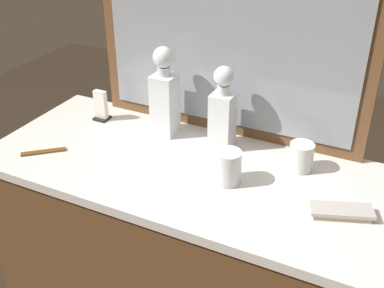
% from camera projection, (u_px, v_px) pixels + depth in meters
% --- Properties ---
extents(dresser, '(1.30, 0.55, 0.92)m').
position_uv_depth(dresser, '(192.00, 277.00, 1.67)').
color(dresser, brown).
rests_on(dresser, ground_plane).
extents(dresser_mirror, '(0.92, 0.03, 0.76)m').
position_uv_depth(dresser_mirror, '(229.00, 21.00, 1.46)').
color(dresser_mirror, brown).
rests_on(dresser_mirror, dresser).
extents(crystal_decanter_front, '(0.07, 0.07, 0.27)m').
position_uv_depth(crystal_decanter_front, '(223.00, 115.00, 1.50)').
color(crystal_decanter_front, white).
rests_on(crystal_decanter_front, dresser).
extents(crystal_decanter_far_right, '(0.08, 0.08, 0.30)m').
position_uv_depth(crystal_decanter_far_right, '(165.00, 100.00, 1.57)').
color(crystal_decanter_far_right, white).
rests_on(crystal_decanter_far_right, dresser).
extents(crystal_tumbler_rear, '(0.08, 0.08, 0.10)m').
position_uv_depth(crystal_tumbler_rear, '(228.00, 168.00, 1.36)').
color(crystal_tumbler_rear, white).
rests_on(crystal_tumbler_rear, dresser).
extents(crystal_tumbler_right, '(0.07, 0.07, 0.09)m').
position_uv_depth(crystal_tumbler_right, '(301.00, 158.00, 1.42)').
color(crystal_tumbler_right, white).
rests_on(crystal_tumbler_right, dresser).
extents(silver_brush_far_right, '(0.17, 0.11, 0.02)m').
position_uv_depth(silver_brush_far_right, '(341.00, 212.00, 1.24)').
color(silver_brush_far_right, '#B7A88C').
rests_on(silver_brush_far_right, dresser).
extents(tortoiseshell_comb, '(0.12, 0.11, 0.01)m').
position_uv_depth(tortoiseshell_comb, '(44.00, 152.00, 1.52)').
color(tortoiseshell_comb, brown).
rests_on(tortoiseshell_comb, dresser).
extents(napkin_holder, '(0.05, 0.05, 0.11)m').
position_uv_depth(napkin_holder, '(101.00, 107.00, 1.70)').
color(napkin_holder, black).
rests_on(napkin_holder, dresser).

